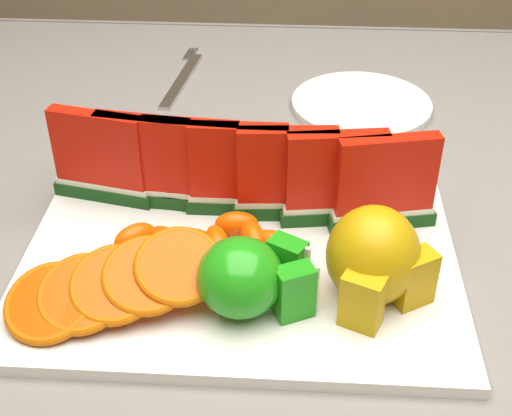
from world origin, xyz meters
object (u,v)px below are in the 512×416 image
(fork, at_px, (183,78))
(apple_cluster, at_px, (249,277))
(platter, at_px, (240,257))
(pear_cluster, at_px, (375,260))
(side_plate, at_px, (361,105))

(fork, bearing_deg, apple_cluster, -74.81)
(fork, bearing_deg, platter, -73.98)
(apple_cluster, distance_m, pear_cluster, 0.11)
(apple_cluster, distance_m, fork, 0.48)
(platter, relative_size, side_plate, 1.86)
(platter, xyz_separation_m, pear_cluster, (0.12, -0.05, 0.04))
(side_plate, height_order, fork, side_plate)
(apple_cluster, height_order, pear_cluster, pear_cluster)
(platter, relative_size, apple_cluster, 3.95)
(apple_cluster, relative_size, fork, 0.52)
(side_plate, bearing_deg, fork, 163.84)
(platter, distance_m, apple_cluster, 0.08)
(side_plate, relative_size, fork, 1.10)
(platter, bearing_deg, side_plate, 67.57)
(apple_cluster, xyz_separation_m, side_plate, (0.12, 0.39, -0.04))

